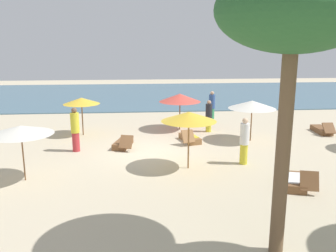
{
  "coord_description": "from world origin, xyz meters",
  "views": [
    {
      "loc": [
        -0.3,
        -15.46,
        4.83
      ],
      "look_at": [
        0.97,
        0.26,
        1.1
      ],
      "focal_mm": 39.18,
      "sensor_mm": 36.0,
      "label": 1
    }
  ],
  "objects_px": {
    "umbrella_1": "(21,130)",
    "lounger_0": "(322,130)",
    "lounger_2": "(296,182)",
    "lounger_1": "(190,138)",
    "lounger_3": "(123,144)",
    "person_3": "(244,141)",
    "palm_2": "(293,14)",
    "person_0": "(209,116)",
    "umbrella_2": "(252,105)",
    "umbrella_5": "(189,117)",
    "person_2": "(75,129)",
    "umbrella_0": "(81,101)",
    "person_1": "(212,106)",
    "umbrella_6": "(180,98)"
  },
  "relations": [
    {
      "from": "umbrella_6",
      "to": "lounger_1",
      "type": "height_order",
      "value": "umbrella_6"
    },
    {
      "from": "lounger_0",
      "to": "person_3",
      "type": "height_order",
      "value": "person_3"
    },
    {
      "from": "umbrella_2",
      "to": "lounger_1",
      "type": "height_order",
      "value": "umbrella_2"
    },
    {
      "from": "person_0",
      "to": "umbrella_2",
      "type": "bearing_deg",
      "value": -48.56
    },
    {
      "from": "person_3",
      "to": "palm_2",
      "type": "bearing_deg",
      "value": -99.15
    },
    {
      "from": "palm_2",
      "to": "lounger_0",
      "type": "bearing_deg",
      "value": 58.53
    },
    {
      "from": "lounger_3",
      "to": "person_0",
      "type": "distance_m",
      "value": 5.18
    },
    {
      "from": "umbrella_0",
      "to": "person_3",
      "type": "relative_size",
      "value": 1.04
    },
    {
      "from": "umbrella_5",
      "to": "lounger_2",
      "type": "distance_m",
      "value": 4.38
    },
    {
      "from": "umbrella_6",
      "to": "palm_2",
      "type": "distance_m",
      "value": 12.62
    },
    {
      "from": "umbrella_5",
      "to": "person_1",
      "type": "bearing_deg",
      "value": 72.8
    },
    {
      "from": "lounger_0",
      "to": "lounger_1",
      "type": "bearing_deg",
      "value": -171.17
    },
    {
      "from": "umbrella_2",
      "to": "lounger_1",
      "type": "relative_size",
      "value": 1.29
    },
    {
      "from": "umbrella_2",
      "to": "lounger_3",
      "type": "xyz_separation_m",
      "value": [
        -6.17,
        -0.62,
        -1.62
      ]
    },
    {
      "from": "person_1",
      "to": "person_3",
      "type": "xyz_separation_m",
      "value": [
        -0.28,
        -7.86,
        0.03
      ]
    },
    {
      "from": "lounger_0",
      "to": "lounger_2",
      "type": "relative_size",
      "value": 1.0
    },
    {
      "from": "umbrella_5",
      "to": "lounger_1",
      "type": "bearing_deg",
      "value": 81.23
    },
    {
      "from": "person_0",
      "to": "person_3",
      "type": "distance_m",
      "value": 5.3
    },
    {
      "from": "umbrella_2",
      "to": "palm_2",
      "type": "xyz_separation_m",
      "value": [
        -2.3,
        -9.52,
        3.54
      ]
    },
    {
      "from": "person_0",
      "to": "lounger_3",
      "type": "bearing_deg",
      "value": -150.15
    },
    {
      "from": "umbrella_5",
      "to": "lounger_1",
      "type": "distance_m",
      "value": 4.19
    },
    {
      "from": "lounger_2",
      "to": "person_2",
      "type": "xyz_separation_m",
      "value": [
        -8.01,
        4.71,
        0.82
      ]
    },
    {
      "from": "lounger_1",
      "to": "lounger_3",
      "type": "xyz_separation_m",
      "value": [
        -3.17,
        -0.67,
        -0.01
      ]
    },
    {
      "from": "lounger_2",
      "to": "lounger_1",
      "type": "bearing_deg",
      "value": 115.48
    },
    {
      "from": "person_1",
      "to": "lounger_0",
      "type": "bearing_deg",
      "value": -32.35
    },
    {
      "from": "lounger_1",
      "to": "lounger_0",
      "type": "bearing_deg",
      "value": 8.83
    },
    {
      "from": "umbrella_1",
      "to": "lounger_2",
      "type": "height_order",
      "value": "umbrella_1"
    },
    {
      "from": "umbrella_5",
      "to": "umbrella_6",
      "type": "relative_size",
      "value": 0.98
    },
    {
      "from": "umbrella_2",
      "to": "palm_2",
      "type": "bearing_deg",
      "value": -103.59
    },
    {
      "from": "person_0",
      "to": "person_1",
      "type": "relative_size",
      "value": 0.93
    },
    {
      "from": "umbrella_0",
      "to": "umbrella_1",
      "type": "bearing_deg",
      "value": -100.34
    },
    {
      "from": "lounger_1",
      "to": "person_2",
      "type": "distance_m",
      "value": 5.41
    },
    {
      "from": "umbrella_2",
      "to": "lounger_0",
      "type": "relative_size",
      "value": 1.32
    },
    {
      "from": "lounger_2",
      "to": "palm_2",
      "type": "distance_m",
      "value": 6.7
    },
    {
      "from": "umbrella_0",
      "to": "lounger_2",
      "type": "xyz_separation_m",
      "value": [
        8.11,
        -7.55,
        -1.61
      ]
    },
    {
      "from": "umbrella_2",
      "to": "lounger_3",
      "type": "relative_size",
      "value": 1.27
    },
    {
      "from": "umbrella_5",
      "to": "person_0",
      "type": "height_order",
      "value": "umbrella_5"
    },
    {
      "from": "umbrella_1",
      "to": "umbrella_2",
      "type": "distance_m",
      "value": 10.44
    },
    {
      "from": "person_0",
      "to": "person_3",
      "type": "relative_size",
      "value": 0.91
    },
    {
      "from": "umbrella_1",
      "to": "palm_2",
      "type": "relative_size",
      "value": 0.35
    },
    {
      "from": "umbrella_0",
      "to": "person_0",
      "type": "distance_m",
      "value": 6.68
    },
    {
      "from": "umbrella_1",
      "to": "lounger_0",
      "type": "bearing_deg",
      "value": 22.26
    },
    {
      "from": "umbrella_5",
      "to": "lounger_0",
      "type": "height_order",
      "value": "umbrella_5"
    },
    {
      "from": "lounger_1",
      "to": "lounger_3",
      "type": "bearing_deg",
      "value": -168.13
    },
    {
      "from": "lounger_0",
      "to": "lounger_3",
      "type": "height_order",
      "value": "lounger_3"
    },
    {
      "from": "lounger_0",
      "to": "person_2",
      "type": "xyz_separation_m",
      "value": [
        -12.46,
        -2.25,
        0.83
      ]
    },
    {
      "from": "lounger_3",
      "to": "person_1",
      "type": "height_order",
      "value": "person_1"
    },
    {
      "from": "umbrella_1",
      "to": "person_1",
      "type": "bearing_deg",
      "value": 46.73
    },
    {
      "from": "lounger_0",
      "to": "person_2",
      "type": "bearing_deg",
      "value": -169.76
    },
    {
      "from": "person_3",
      "to": "lounger_3",
      "type": "bearing_deg",
      "value": 150.71
    }
  ]
}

